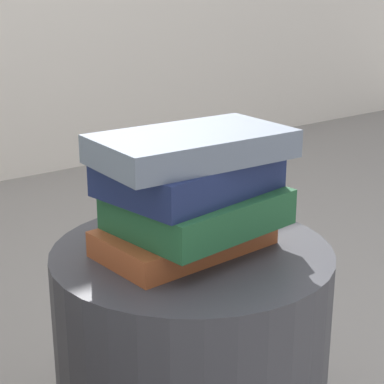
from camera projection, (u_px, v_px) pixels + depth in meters
name	position (u px, v px, depth m)	size (l,w,h in m)	color
side_table	(192.00, 368.00, 1.11)	(0.46, 0.46, 0.44)	#333338
book_rust	(184.00, 237.00, 1.04)	(0.27, 0.16, 0.04)	#994723
book_forest	(198.00, 209.00, 1.03)	(0.25, 0.20, 0.06)	#1E512D
book_navy	(190.00, 174.00, 1.01)	(0.25, 0.19, 0.05)	#19234C
book_slate	(193.00, 146.00, 0.98)	(0.30, 0.17, 0.04)	slate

